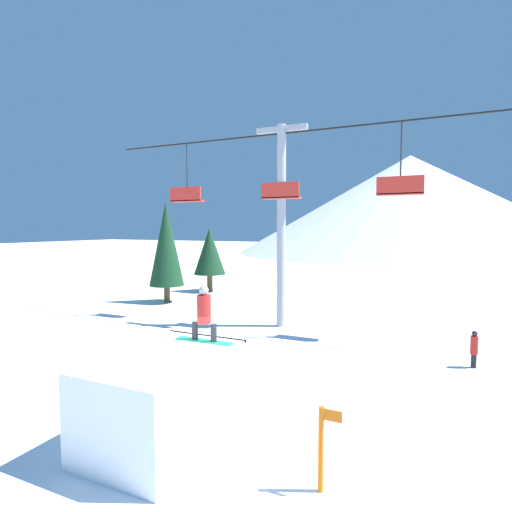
% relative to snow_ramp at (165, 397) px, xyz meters
% --- Properties ---
extents(ground_plane, '(220.00, 220.00, 0.00)m').
position_rel_snow_ramp_xyz_m(ground_plane, '(0.39, 0.19, -0.94)').
color(ground_plane, white).
extents(mountain_ridge, '(61.37, 61.37, 17.51)m').
position_rel_snow_ramp_xyz_m(mountain_ridge, '(0.39, 70.75, 7.81)').
color(mountain_ridge, silver).
rests_on(mountain_ridge, ground_plane).
extents(snow_ramp, '(2.21, 3.44, 1.88)m').
position_rel_snow_ramp_xyz_m(snow_ramp, '(0.00, 0.00, 0.00)').
color(snow_ramp, white).
rests_on(snow_ramp, ground_plane).
extents(snowboarder, '(1.48, 0.33, 1.34)m').
position_rel_snow_ramp_xyz_m(snowboarder, '(0.26, 1.18, 1.60)').
color(snowboarder, '#1E9E6B').
rests_on(snowboarder, snow_ramp).
extents(chairlift, '(18.02, 0.44, 9.21)m').
position_rel_snow_ramp_xyz_m(chairlift, '(-1.30, 10.34, 4.51)').
color(chairlift, '#9E9EA3').
rests_on(chairlift, ground_plane).
extents(pine_tree_near, '(2.10, 2.10, 6.15)m').
position_rel_snow_ramp_xyz_m(pine_tree_near, '(-9.78, 13.03, 2.64)').
color(pine_tree_near, '#4C3823').
rests_on(pine_tree_near, ground_plane).
extents(pine_tree_far, '(2.26, 2.26, 4.58)m').
position_rel_snow_ramp_xyz_m(pine_tree_far, '(-9.56, 17.73, 1.95)').
color(pine_tree_far, '#4C3823').
rests_on(pine_tree_far, ground_plane).
extents(trail_marker, '(0.41, 0.10, 1.52)m').
position_rel_snow_ramp_xyz_m(trail_marker, '(3.52, -0.27, -0.13)').
color(trail_marker, orange).
rests_on(trail_marker, ground_plane).
extents(distant_skier, '(0.24, 0.24, 1.23)m').
position_rel_snow_ramp_xyz_m(distant_skier, '(6.43, 7.80, -0.27)').
color(distant_skier, black).
rests_on(distant_skier, ground_plane).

